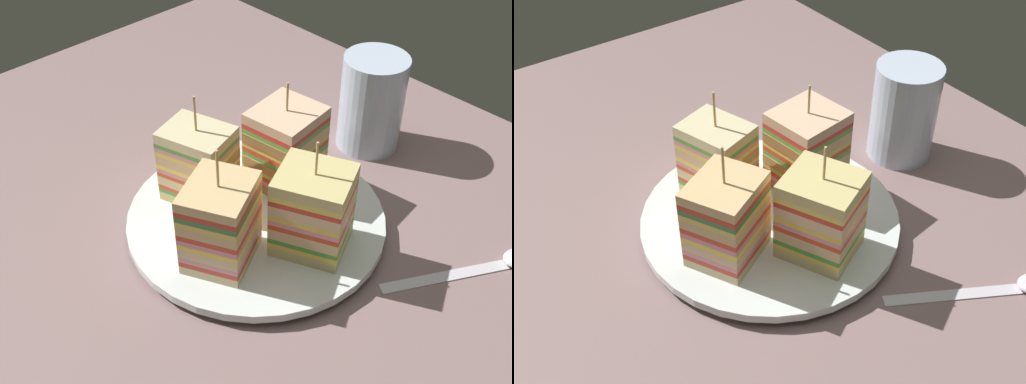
# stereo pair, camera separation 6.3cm
# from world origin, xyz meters

# --- Properties ---
(ground_plane) EXTENTS (0.92, 0.71, 0.02)m
(ground_plane) POSITION_xyz_m (0.00, 0.00, -0.01)
(ground_plane) COLOR gray
(plate) EXTENTS (0.25, 0.25, 0.02)m
(plate) POSITION_xyz_m (0.00, 0.00, 0.01)
(plate) COLOR white
(plate) RESTS_ON ground_plane
(sandwich_wedge_0) EXTENTS (0.08, 0.07, 0.12)m
(sandwich_wedge_0) POSITION_xyz_m (-0.06, -0.02, 0.06)
(sandwich_wedge_0) COLOR #D9C57B
(sandwich_wedge_0) RESTS_ON plate
(sandwich_wedge_1) EXTENTS (0.08, 0.08, 0.12)m
(sandwich_wedge_1) POSITION_xyz_m (0.02, -0.06, 0.06)
(sandwich_wedge_1) COLOR beige
(sandwich_wedge_1) RESTS_ON plate
(sandwich_wedge_2) EXTENTS (0.08, 0.08, 0.12)m
(sandwich_wedge_2) POSITION_xyz_m (0.06, 0.01, 0.06)
(sandwich_wedge_2) COLOR #D4C481
(sandwich_wedge_2) RESTS_ON plate
(sandwich_wedge_3) EXTENTS (0.07, 0.07, 0.12)m
(sandwich_wedge_3) POSITION_xyz_m (-0.02, 0.06, 0.06)
(sandwich_wedge_3) COLOR beige
(sandwich_wedge_3) RESTS_ON plate
(spoon) EXTENTS (0.10, 0.15, 0.01)m
(spoon) POSITION_xyz_m (0.20, 0.13, 0.00)
(spoon) COLOR silver
(spoon) RESTS_ON ground_plane
(drinking_glass) EXTENTS (0.07, 0.07, 0.11)m
(drinking_glass) POSITION_xyz_m (-0.01, 0.19, 0.05)
(drinking_glass) COLOR silver
(drinking_glass) RESTS_ON ground_plane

